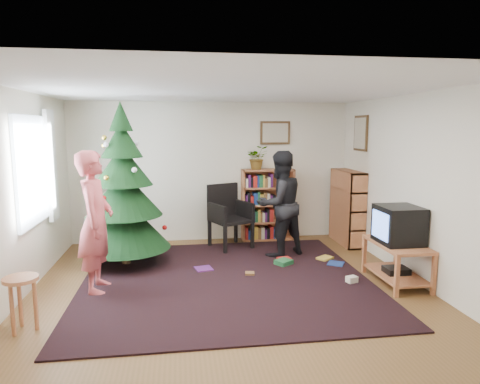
{
  "coord_description": "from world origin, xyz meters",
  "views": [
    {
      "loc": [
        -0.61,
        -5.2,
        2.05
      ],
      "look_at": [
        0.29,
        1.0,
        1.1
      ],
      "focal_mm": 32.0,
      "sensor_mm": 36.0,
      "label": 1
    }
  ],
  "objects": [
    {
      "name": "floor",
      "position": [
        0.0,
        0.0,
        0.0
      ],
      "size": [
        5.0,
        5.0,
        0.0
      ],
      "primitive_type": "plane",
      "color": "brown",
      "rests_on": "ground"
    },
    {
      "name": "ceiling",
      "position": [
        0.0,
        0.0,
        2.5
      ],
      "size": [
        5.0,
        5.0,
        0.0
      ],
      "primitive_type": "plane",
      "rotation": [
        3.14,
        0.0,
        0.0
      ],
      "color": "white",
      "rests_on": "wall_back"
    },
    {
      "name": "wall_back",
      "position": [
        0.0,
        2.5,
        1.25
      ],
      "size": [
        5.0,
        0.02,
        2.5
      ],
      "primitive_type": "cube",
      "color": "silver",
      "rests_on": "floor"
    },
    {
      "name": "wall_front",
      "position": [
        0.0,
        -2.5,
        1.25
      ],
      "size": [
        5.0,
        0.02,
        2.5
      ],
      "primitive_type": "cube",
      "color": "silver",
      "rests_on": "floor"
    },
    {
      "name": "wall_left",
      "position": [
        -2.5,
        0.0,
        1.25
      ],
      "size": [
        0.02,
        5.0,
        2.5
      ],
      "primitive_type": "cube",
      "color": "silver",
      "rests_on": "floor"
    },
    {
      "name": "wall_right",
      "position": [
        2.5,
        0.0,
        1.25
      ],
      "size": [
        0.02,
        5.0,
        2.5
      ],
      "primitive_type": "cube",
      "color": "silver",
      "rests_on": "floor"
    },
    {
      "name": "rug",
      "position": [
        0.0,
        0.3,
        0.01
      ],
      "size": [
        3.8,
        3.6,
        0.02
      ],
      "primitive_type": "cube",
      "color": "black",
      "rests_on": "floor"
    },
    {
      "name": "window_pane",
      "position": [
        -2.47,
        0.6,
        1.5
      ],
      "size": [
        0.04,
        1.2,
        1.4
      ],
      "primitive_type": "cube",
      "color": "silver",
      "rests_on": "wall_left"
    },
    {
      "name": "curtain",
      "position": [
        -2.43,
        1.3,
        1.5
      ],
      "size": [
        0.06,
        0.35,
        1.6
      ],
      "primitive_type": "cube",
      "color": "silver",
      "rests_on": "wall_left"
    },
    {
      "name": "picture_back",
      "position": [
        1.15,
        2.48,
        1.95
      ],
      "size": [
        0.55,
        0.03,
        0.42
      ],
      "color": "#4C3319",
      "rests_on": "wall_back"
    },
    {
      "name": "picture_right",
      "position": [
        2.48,
        1.75,
        1.95
      ],
      "size": [
        0.03,
        0.5,
        0.6
      ],
      "color": "#4C3319",
      "rests_on": "wall_right"
    },
    {
      "name": "christmas_tree",
      "position": [
        -1.42,
        1.21,
        1.01
      ],
      "size": [
        1.34,
        1.34,
        2.42
      ],
      "rotation": [
        0.0,
        0.0,
        0.3
      ],
      "color": "#3F2816",
      "rests_on": "rug"
    },
    {
      "name": "bookshelf_back",
      "position": [
        1.0,
        2.34,
        0.66
      ],
      "size": [
        0.95,
        0.3,
        1.3
      ],
      "color": "#AD683E",
      "rests_on": "floor"
    },
    {
      "name": "bookshelf_right",
      "position": [
        2.34,
        1.89,
        0.66
      ],
      "size": [
        0.3,
        0.95,
        1.3
      ],
      "rotation": [
        0.0,
        0.0,
        1.57
      ],
      "color": "#AD683E",
      "rests_on": "floor"
    },
    {
      "name": "tv_stand",
      "position": [
        2.22,
        -0.12,
        0.33
      ],
      "size": [
        0.54,
        0.98,
        0.55
      ],
      "color": "#AD683E",
      "rests_on": "floor"
    },
    {
      "name": "crt_tv",
      "position": [
        2.22,
        -0.12,
        0.79
      ],
      "size": [
        0.52,
        0.56,
        0.49
      ],
      "color": "black",
      "rests_on": "tv_stand"
    },
    {
      "name": "armchair",
      "position": [
        0.25,
        1.98,
        0.59
      ],
      "size": [
        0.78,
        0.81,
        1.08
      ],
      "rotation": [
        0.0,
        0.0,
        0.42
      ],
      "color": "black",
      "rests_on": "rug"
    },
    {
      "name": "stool",
      "position": [
        -2.2,
        -0.83,
        0.44
      ],
      "size": [
        0.34,
        0.34,
        0.57
      ],
      "color": "#AD683E",
      "rests_on": "floor"
    },
    {
      "name": "person_standing",
      "position": [
        -1.64,
        0.19,
        0.89
      ],
      "size": [
        0.44,
        0.66,
        1.78
      ],
      "primitive_type": "imported",
      "rotation": [
        0.0,
        0.0,
        1.55
      ],
      "color": "#C34E53",
      "rests_on": "rug"
    },
    {
      "name": "person_by_chair",
      "position": [
        0.97,
        1.32,
        0.84
      ],
      "size": [
        1.0,
        0.9,
        1.69
      ],
      "primitive_type": "imported",
      "rotation": [
        0.0,
        0.0,
        3.53
      ],
      "color": "black",
      "rests_on": "rug"
    },
    {
      "name": "potted_plant",
      "position": [
        0.8,
        2.34,
        1.51
      ],
      "size": [
        0.39,
        0.34,
        0.42
      ],
      "primitive_type": "imported",
      "rotation": [
        0.0,
        0.0,
        0.03
      ],
      "color": "gray",
      "rests_on": "bookshelf_back"
    },
    {
      "name": "table_lamp",
      "position": [
        1.3,
        2.34,
        1.51
      ],
      "size": [
        0.24,
        0.24,
        0.32
      ],
      "color": "#A57F33",
      "rests_on": "bookshelf_back"
    },
    {
      "name": "floor_clutter",
      "position": [
        0.99,
        0.66,
        0.04
      ],
      "size": [
        2.18,
        1.26,
        0.08
      ],
      "color": "#A51E19",
      "rests_on": "rug"
    }
  ]
}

